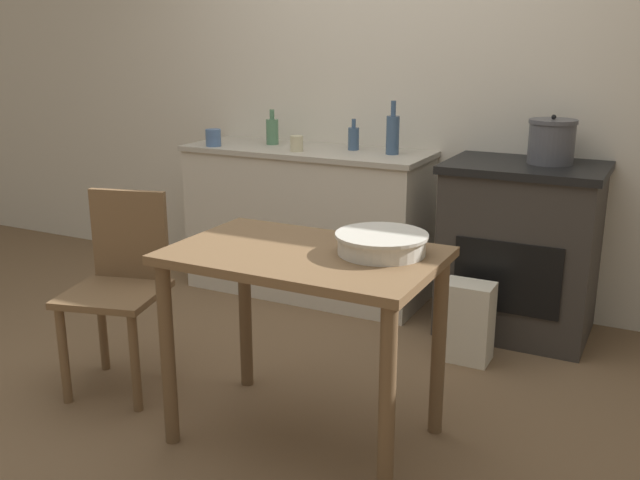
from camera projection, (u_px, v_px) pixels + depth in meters
ground_plane at (262, 398)px, 3.13m from camera, size 14.00×14.00×0.00m
wall_back at (401, 82)px, 4.13m from camera, size 8.00×0.07×2.55m
counter_cabinet at (307, 222)px, 4.32m from camera, size 1.48×0.54×0.89m
stove at (520, 249)px, 3.73m from camera, size 0.79×0.60×0.91m
work_table at (304, 285)px, 2.66m from camera, size 0.99×0.64×0.77m
chair at (121, 283)px, 3.15m from camera, size 0.49×0.49×0.87m
flour_sack at (467, 322)px, 3.45m from camera, size 0.24×0.17×0.39m
stock_pot at (552, 141)px, 3.57m from camera, size 0.24×0.24×0.25m
mixing_bowl_large at (382, 242)px, 2.58m from camera, size 0.34×0.34×0.08m
bottle_far_left at (272, 131)px, 4.32m from camera, size 0.08×0.08×0.21m
bottle_left at (354, 138)px, 4.11m from camera, size 0.06×0.06×0.18m
bottle_mid_left at (393, 134)px, 3.95m from camera, size 0.07×0.07×0.30m
cup_center_left at (297, 144)px, 4.07m from camera, size 0.07×0.07×0.09m
cup_center at (213, 138)px, 4.26m from camera, size 0.09×0.09×0.10m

